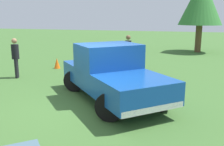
{
  "coord_description": "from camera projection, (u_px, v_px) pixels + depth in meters",
  "views": [
    {
      "loc": [
        -2.95,
        6.73,
        2.67
      ],
      "look_at": [
        -0.64,
        -0.72,
        0.9
      ],
      "focal_mm": 40.08,
      "sensor_mm": 36.0,
      "label": 1
    }
  ],
  "objects": [
    {
      "name": "ground_plane",
      "position": [
        85.0,
        105.0,
        7.71
      ],
      "size": [
        80.0,
        80.0,
        0.0
      ],
      "primitive_type": "plane",
      "color": "#3D662D"
    },
    {
      "name": "pickup_truck",
      "position": [
        110.0,
        71.0,
        8.1
      ],
      "size": [
        4.57,
        4.68,
        1.8
      ],
      "rotation": [
        0.0,
        0.0,
        2.33
      ],
      "color": "black",
      "rests_on": "ground_plane"
    },
    {
      "name": "person_bystander",
      "position": [
        128.0,
        50.0,
        12.53
      ],
      "size": [
        0.35,
        0.35,
        1.76
      ],
      "rotation": [
        0.0,
        0.0,
        0.09
      ],
      "color": "#7A6B51",
      "rests_on": "ground_plane"
    },
    {
      "name": "person_visitor",
      "position": [
        15.0,
        56.0,
        10.93
      ],
      "size": [
        0.44,
        0.44,
        1.75
      ],
      "rotation": [
        0.0,
        0.0,
        3.66
      ],
      "color": "black",
      "rests_on": "ground_plane"
    },
    {
      "name": "tree_back_left",
      "position": [
        201.0,
        1.0,
        18.31
      ],
      "size": [
        3.17,
        3.17,
        5.53
      ],
      "color": "brown",
      "rests_on": "ground_plane"
    },
    {
      "name": "traffic_cone",
      "position": [
        57.0,
        63.0,
        13.09
      ],
      "size": [
        0.32,
        0.32,
        0.55
      ],
      "primitive_type": "cone",
      "color": "orange",
      "rests_on": "ground_plane"
    }
  ]
}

